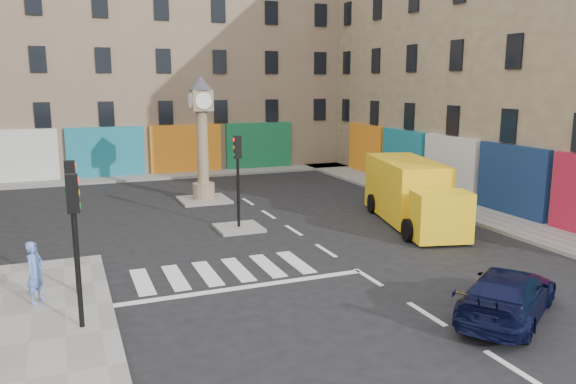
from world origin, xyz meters
TOP-DOWN VIEW (x-y plane):
  - ground at (0.00, 0.00)m, footprint 120.00×120.00m
  - sidewalk_right at (8.70, 10.00)m, footprint 2.60×30.00m
  - sidewalk_far at (-4.00, 22.20)m, footprint 32.00×2.40m
  - island_near at (-2.00, 8.00)m, footprint 1.80×1.80m
  - island_far at (-2.00, 14.00)m, footprint 2.40×2.40m
  - building_right at (15.00, 10.00)m, footprint 10.00×30.00m
  - building_far at (-4.00, 28.00)m, footprint 32.00×10.00m
  - traffic_light_left_near at (-8.30, 0.20)m, footprint 0.28×0.22m
  - traffic_light_left_far at (-8.30, 2.60)m, footprint 0.28×0.22m
  - traffic_light_island at (-2.00, 8.00)m, footprint 0.28×0.22m
  - clock_pillar at (-2.00, 14.00)m, footprint 1.20×1.20m
  - navy_sedan at (1.76, -2.92)m, footprint 4.61×3.91m
  - yellow_van at (5.13, 6.34)m, footprint 3.82×7.45m
  - pedestrian_blue at (-9.34, 2.27)m, footprint 0.66×0.73m

SIDE VIEW (x-z plane):
  - ground at x=0.00m, z-range 0.00..0.00m
  - island_near at x=-2.00m, z-range 0.00..0.12m
  - island_far at x=-2.00m, z-range 0.00..0.12m
  - sidewalk_right at x=8.70m, z-range 0.00..0.15m
  - sidewalk_far at x=-4.00m, z-range 0.00..0.15m
  - navy_sedan at x=1.76m, z-range 0.00..1.27m
  - pedestrian_blue at x=-9.34m, z-range 0.15..1.81m
  - yellow_van at x=5.13m, z-range -0.01..2.59m
  - traffic_light_island at x=-2.00m, z-range 0.74..4.44m
  - traffic_light_left_near at x=-8.30m, z-range 0.77..4.47m
  - traffic_light_left_far at x=-8.30m, z-range 0.77..4.47m
  - clock_pillar at x=-2.00m, z-range 0.50..6.60m
  - building_right at x=15.00m, z-range 0.00..16.00m
  - building_far at x=-4.00m, z-range 0.00..17.00m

